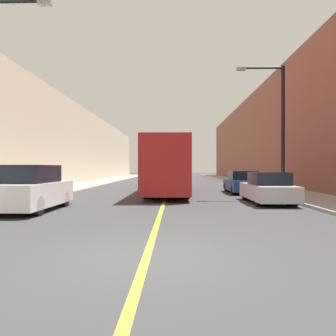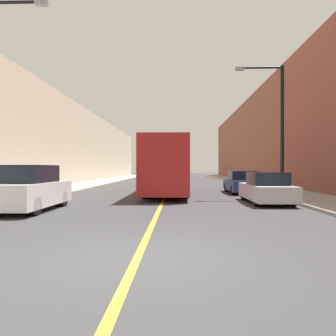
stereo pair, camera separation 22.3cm
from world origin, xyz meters
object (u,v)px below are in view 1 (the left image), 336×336
at_px(bus, 168,166).
at_px(car_right_near, 268,189).
at_px(parked_suv_left, 31,190).
at_px(car_right_mid, 242,183).
at_px(street_lamp_right, 279,121).

height_order(bus, car_right_near, bus).
bearing_deg(car_right_near, parked_suv_left, -163.21).
relative_size(parked_suv_left, car_right_near, 1.00).
distance_m(car_right_mid, street_lamp_right, 5.26).
relative_size(car_right_mid, street_lamp_right, 0.62).
bearing_deg(car_right_mid, parked_suv_left, -137.86).
bearing_deg(street_lamp_right, car_right_near, -117.55).
xyz_separation_m(bus, street_lamp_right, (6.19, -3.57, 2.45)).
xyz_separation_m(parked_suv_left, car_right_mid, (10.09, 9.13, -0.17)).
distance_m(bus, parked_suv_left, 10.47).
relative_size(bus, car_right_mid, 2.88).
height_order(parked_suv_left, car_right_near, parked_suv_left).
distance_m(parked_suv_left, car_right_mid, 13.60).
height_order(car_right_near, car_right_mid, car_right_near).
height_order(car_right_mid, street_lamp_right, street_lamp_right).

